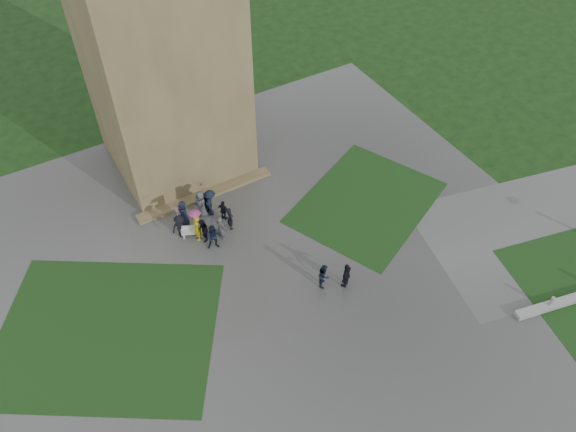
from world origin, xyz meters
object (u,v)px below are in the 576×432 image
tower (157,36)px  pedestrian_mid (324,275)px  pedestrian_near (346,275)px  bench (193,231)px

tower → pedestrian_mid: bearing=-78.9°
tower → pedestrian_near: tower is taller
tower → pedestrian_mid: 16.45m
bench → pedestrian_near: size_ratio=0.80×
bench → tower: bearing=97.6°
bench → pedestrian_mid: pedestrian_mid is taller
bench → pedestrian_near: pedestrian_near is taller
bench → pedestrian_near: bearing=-28.9°
pedestrian_near → pedestrian_mid: bearing=-64.8°
bench → pedestrian_near: (5.79, -7.52, 0.46)m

